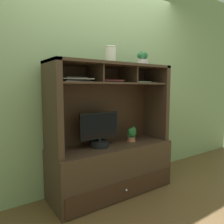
{
  "coord_description": "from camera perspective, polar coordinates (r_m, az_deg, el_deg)",
  "views": [
    {
      "loc": [
        -1.41,
        -2.05,
        1.24
      ],
      "look_at": [
        0.0,
        0.0,
        0.95
      ],
      "focal_mm": 34.97,
      "sensor_mm": 36.0,
      "label": 1
    }
  ],
  "objects": [
    {
      "name": "back_wall",
      "position": [
        2.73,
        -3.5,
        9.92
      ],
      "size": [
        6.0,
        0.02,
        2.8
      ],
      "primitive_type": "cube",
      "color": "#89A26F",
      "rests_on": "ground"
    },
    {
      "name": "magazine_stack_centre",
      "position": [
        2.51,
        -0.8,
        8.03
      ],
      "size": [
        0.28,
        0.32,
        0.03
      ],
      "color": "slate",
      "rests_on": "media_console"
    },
    {
      "name": "ceramic_vase",
      "position": [
        2.53,
        -0.38,
        14.7
      ],
      "size": [
        0.13,
        0.13,
        0.19
      ],
      "color": "beige",
      "rests_on": "media_console"
    },
    {
      "name": "potted_orchid",
      "position": [
        2.73,
        5.16,
        -5.8
      ],
      "size": [
        0.12,
        0.11,
        0.18
      ],
      "color": "#BB6B4F",
      "rests_on": "media_console"
    },
    {
      "name": "floor_plane",
      "position": [
        2.78,
        0.0,
        -20.14
      ],
      "size": [
        6.0,
        6.0,
        0.02
      ],
      "primitive_type": "cube",
      "color": "brown",
      "rests_on": "ground"
    },
    {
      "name": "magazine_stack_left",
      "position": [
        2.32,
        -9.74,
        8.32
      ],
      "size": [
        0.38,
        0.32,
        0.05
      ],
      "color": "beige",
      "rests_on": "media_console"
    },
    {
      "name": "magazine_stack_right",
      "position": [
        2.77,
        7.13,
        7.71
      ],
      "size": [
        0.35,
        0.25,
        0.02
      ],
      "color": "#437D5C",
      "rests_on": "media_console"
    },
    {
      "name": "media_console",
      "position": [
        2.61,
        -0.1,
        -11.01
      ],
      "size": [
        1.46,
        0.55,
        1.5
      ],
      "color": "#3D2B1E",
      "rests_on": "ground"
    },
    {
      "name": "tv_monitor",
      "position": [
        2.45,
        -3.31,
        -5.42
      ],
      "size": [
        0.48,
        0.21,
        0.39
      ],
      "color": "black",
      "rests_on": "media_console"
    },
    {
      "name": "potted_succulent",
      "position": [
        2.82,
        7.99,
        13.44
      ],
      "size": [
        0.15,
        0.15,
        0.19
      ],
      "color": "silver",
      "rests_on": "media_console"
    }
  ]
}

